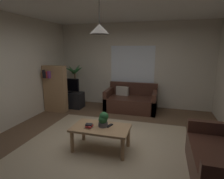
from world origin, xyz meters
The scene contains 18 objects.
floor centered at (0.00, 0.00, -0.01)m, with size 4.95×5.38×0.02m, color brown.
rug centered at (0.00, -0.20, 0.00)m, with size 3.22×2.96×0.01m, color tan.
wall_back centered at (0.00, 2.72, 1.35)m, with size 5.07×0.06×2.70m, color beige.
wall_left centered at (-2.50, 0.00, 1.35)m, with size 0.06×5.38×2.70m, color beige.
ceiling centered at (0.00, 0.00, 2.71)m, with size 4.95×5.38×0.02m, color white.
window_pane centered at (0.00, 2.69, 1.39)m, with size 1.43×0.01×1.17m, color white.
couch_under_window centered at (0.07, 2.18, 0.27)m, with size 1.54×0.89×0.82m.
coffee_table centered at (-0.05, -0.28, 0.38)m, with size 1.07×0.61×0.45m.
book_on_table_0 centered at (-0.25, -0.36, 0.46)m, with size 0.14×0.10×0.02m, color beige.
book_on_table_1 centered at (-0.24, -0.37, 0.49)m, with size 0.11×0.12×0.03m, color #B22D2D.
book_on_table_2 centered at (-0.25, -0.37, 0.52)m, with size 0.12×0.08×0.03m, color black.
remote_on_table_0 centered at (0.09, -0.19, 0.46)m, with size 0.05×0.16×0.02m, color black.
potted_plant_on_table centered at (-0.01, -0.24, 0.59)m, with size 0.19×0.19×0.28m.
tv_stand centered at (-1.92, 1.94, 0.25)m, with size 0.90×0.44×0.50m, color black.
tv centered at (-1.92, 1.92, 0.73)m, with size 0.72×0.16×0.46m.
potted_palm_corner centered at (-1.94, 2.38, 0.60)m, with size 0.78×0.89×1.39m.
bookshelf_corner centered at (-2.11, 1.43, 0.71)m, with size 0.70×0.31×1.40m.
pendant_lamp centered at (-0.05, -0.28, 2.20)m, with size 0.34×0.34×0.58m.
Camera 1 is at (1.04, -3.31, 1.87)m, focal length 29.69 mm.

